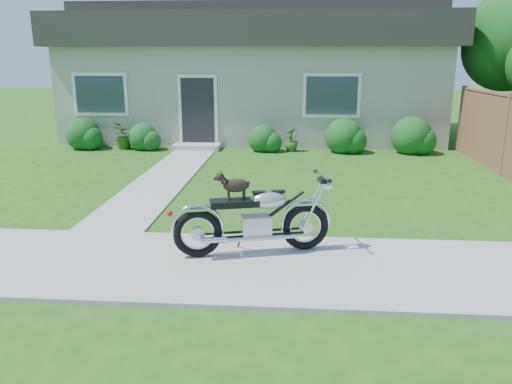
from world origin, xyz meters
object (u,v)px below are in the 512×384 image
potted_plant_left (124,135)px  potted_plant_right (292,139)px  house (255,73)px  fence (507,136)px  motorcycle_with_dog (256,218)px

potted_plant_left → potted_plant_right: bearing=0.0°
house → fence: (6.30, -6.24, -1.22)m
house → potted_plant_left: house is taller
fence → potted_plant_left: size_ratio=7.95×
house → potted_plant_right: 4.12m
potted_plant_left → potted_plant_right: (5.04, 0.00, -0.06)m
fence → potted_plant_right: size_ratio=9.41×
fence → potted_plant_right: fence is taller
fence → motorcycle_with_dog: 7.61m
house → motorcycle_with_dog: size_ratio=5.77×
house → motorcycle_with_dog: bearing=-85.5°
motorcycle_with_dog → potted_plant_left: bearing=104.6°
fence → potted_plant_right: 5.72m
potted_plant_right → fence: bearing=-29.5°
fence → motorcycle_with_dog: (-5.39, -5.36, -0.39)m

